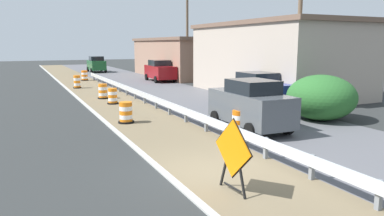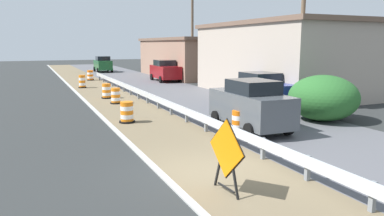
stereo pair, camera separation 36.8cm
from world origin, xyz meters
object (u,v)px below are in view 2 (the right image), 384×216
object	(u,v)px
warning_sign_diamond	(226,152)
traffic_barrel_farther	(82,82)
traffic_barrel_far	(107,92)
car_trailing_near_lane	(165,71)
utility_pole_mid	(192,35)
traffic_barrel_close	(127,113)
traffic_barrel_nearest	(238,123)
traffic_barrel_farthest	(90,76)
car_mid_far_lane	(261,90)
traffic_barrel_mid	(116,97)
car_lead_far_lane	(251,105)
car_lead_near_lane	(103,64)
utility_pole_near	(302,31)

from	to	relation	value
warning_sign_diamond	traffic_barrel_farther	world-z (taller)	warning_sign_diamond
traffic_barrel_far	car_trailing_near_lane	size ratio (longest dim) A/B	0.21
car_trailing_near_lane	utility_pole_mid	bearing A→B (deg)	63.18
warning_sign_diamond	traffic_barrel_close	xyz separation A→B (m)	(-0.18, 9.17, -0.59)
traffic_barrel_nearest	traffic_barrel_farther	size ratio (longest dim) A/B	0.88
warning_sign_diamond	traffic_barrel_farthest	world-z (taller)	warning_sign_diamond
traffic_barrel_farther	car_mid_far_lane	world-z (taller)	car_mid_far_lane
car_mid_far_lane	traffic_barrel_close	bearing A→B (deg)	-81.62
traffic_barrel_close	traffic_barrel_farthest	distance (m)	21.70
car_mid_far_lane	warning_sign_diamond	bearing A→B (deg)	-38.39
traffic_barrel_mid	car_trailing_near_lane	bearing A→B (deg)	57.78
car_lead_far_lane	car_mid_far_lane	world-z (taller)	car_lead_far_lane
traffic_barrel_nearest	car_lead_near_lane	bearing A→B (deg)	87.94
traffic_barrel_close	car_trailing_near_lane	distance (m)	19.74
traffic_barrel_close	utility_pole_mid	distance (m)	20.16
traffic_barrel_nearest	car_lead_near_lane	size ratio (longest dim) A/B	0.23
car_lead_near_lane	utility_pole_near	distance (m)	33.33
utility_pole_near	car_mid_far_lane	bearing A→B (deg)	138.88
warning_sign_diamond	traffic_barrel_close	size ratio (longest dim) A/B	1.92
warning_sign_diamond	traffic_barrel_nearest	bearing A→B (deg)	-128.08
traffic_barrel_close	traffic_barrel_far	world-z (taller)	traffic_barrel_far
traffic_barrel_nearest	utility_pole_mid	xyz separation A→B (m)	(7.07, 20.53, 4.08)
utility_pole_near	utility_pole_mid	xyz separation A→B (m)	(0.75, 16.71, 0.16)
warning_sign_diamond	utility_pole_mid	bearing A→B (deg)	-116.54
warning_sign_diamond	traffic_barrel_farthest	size ratio (longest dim) A/B	1.86
traffic_barrel_far	utility_pole_mid	distance (m)	13.65
traffic_barrel_farther	traffic_barrel_farthest	distance (m)	6.63
utility_pole_near	utility_pole_mid	size ratio (longest dim) A/B	0.96
traffic_barrel_mid	traffic_barrel_farther	bearing A→B (deg)	94.54
car_mid_far_lane	utility_pole_near	bearing A→B (deg)	48.58
warning_sign_diamond	car_lead_far_lane	world-z (taller)	car_lead_far_lane
car_lead_far_lane	utility_pole_mid	world-z (taller)	utility_pole_mid
utility_pole_near	traffic_barrel_mid	bearing A→B (deg)	147.37
traffic_barrel_nearest	traffic_barrel_mid	xyz separation A→B (m)	(-2.93, 9.74, 0.01)
warning_sign_diamond	utility_pole_mid	world-z (taller)	utility_pole_mid
warning_sign_diamond	traffic_barrel_far	distance (m)	17.47
traffic_barrel_far	utility_pole_near	bearing A→B (deg)	-42.13
traffic_barrel_nearest	traffic_barrel_farthest	bearing A→B (deg)	94.51
traffic_barrel_far	car_trailing_near_lane	distance (m)	12.30
traffic_barrel_far	utility_pole_mid	world-z (taller)	utility_pole_mid
warning_sign_diamond	traffic_barrel_nearest	size ratio (longest dim) A/B	1.99
utility_pole_mid	car_lead_far_lane	bearing A→B (deg)	-107.23
traffic_barrel_farthest	car_trailing_near_lane	bearing A→B (deg)	-29.31
traffic_barrel_close	car_trailing_near_lane	bearing A→B (deg)	64.91
traffic_barrel_farther	traffic_barrel_mid	bearing A→B (deg)	-85.46
utility_pole_near	traffic_barrel_far	bearing A→B (deg)	137.87
traffic_barrel_mid	car_trailing_near_lane	xyz separation A→B (m)	(7.62, 12.09, 0.61)
traffic_barrel_close	traffic_barrel_far	xyz separation A→B (m)	(0.68, 8.29, 0.00)
traffic_barrel_far	utility_pole_mid	bearing A→B (deg)	39.44
traffic_barrel_farthest	traffic_barrel_mid	bearing A→B (deg)	-93.28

